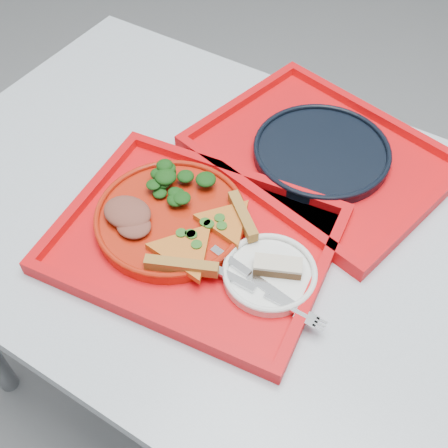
% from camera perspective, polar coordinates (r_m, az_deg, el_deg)
% --- Properties ---
extents(ground, '(10.00, 10.00, 0.00)m').
position_cam_1_polar(ground, '(1.62, 6.58, -19.43)').
color(ground, gray).
rests_on(ground, ground).
extents(table, '(1.60, 0.80, 0.75)m').
position_cam_1_polar(table, '(1.01, 9.99, -6.22)').
color(table, '#A3ABB7').
rests_on(table, ground).
extents(tray_main, '(0.49, 0.40, 0.01)m').
position_cam_1_polar(tray_main, '(0.96, -3.01, -1.80)').
color(tray_main, red).
rests_on(tray_main, table).
extents(tray_far, '(0.52, 0.44, 0.01)m').
position_cam_1_polar(tray_far, '(1.11, 9.76, 6.60)').
color(tray_far, red).
rests_on(tray_far, table).
extents(dinner_plate, '(0.26, 0.26, 0.02)m').
position_cam_1_polar(dinner_plate, '(0.97, -5.41, 0.51)').
color(dinner_plate, '#AC1E0B').
rests_on(dinner_plate, tray_main).
extents(side_plate, '(0.15, 0.15, 0.01)m').
position_cam_1_polar(side_plate, '(0.90, 4.64, -5.17)').
color(side_plate, white).
rests_on(side_plate, tray_main).
extents(navy_plate, '(0.26, 0.26, 0.02)m').
position_cam_1_polar(navy_plate, '(1.10, 9.86, 7.13)').
color(navy_plate, black).
rests_on(navy_plate, tray_far).
extents(pizza_slice_a, '(0.16, 0.17, 0.02)m').
position_cam_1_polar(pizza_slice_a, '(0.90, -3.95, -2.57)').
color(pizza_slice_a, orange).
rests_on(pizza_slice_a, dinner_plate).
extents(pizza_slice_b, '(0.15, 0.15, 0.02)m').
position_cam_1_polar(pizza_slice_b, '(0.94, 0.26, 0.40)').
color(pizza_slice_b, orange).
rests_on(pizza_slice_b, dinner_plate).
extents(salad_heap, '(0.09, 0.08, 0.04)m').
position_cam_1_polar(salad_heap, '(0.99, -4.84, 4.46)').
color(salad_heap, black).
rests_on(salad_heap, dinner_plate).
extents(meat_portion, '(0.09, 0.07, 0.03)m').
position_cam_1_polar(meat_portion, '(0.96, -9.80, 1.17)').
color(meat_portion, brown).
rests_on(meat_portion, dinner_plate).
extents(dessert_bar, '(0.08, 0.06, 0.02)m').
position_cam_1_polar(dessert_bar, '(0.89, 5.48, -4.31)').
color(dessert_bar, '#492E18').
rests_on(dessert_bar, side_plate).
extents(knife, '(0.19, 0.04, 0.01)m').
position_cam_1_polar(knife, '(0.88, 3.33, -5.65)').
color(knife, silver).
rests_on(knife, side_plate).
extents(fork, '(0.19, 0.02, 0.01)m').
position_cam_1_polar(fork, '(0.87, 4.01, -7.11)').
color(fork, silver).
rests_on(fork, side_plate).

